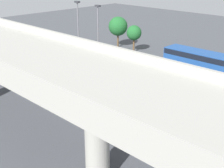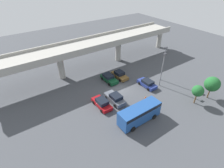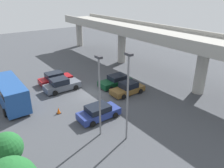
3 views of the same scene
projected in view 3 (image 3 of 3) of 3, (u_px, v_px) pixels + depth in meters
ground_plane at (90, 93)px, 28.18m from camera, size 103.04×103.04×0.00m
highway_overpass at (156, 38)px, 32.04m from camera, size 49.51×6.56×7.27m
parked_car_0 at (55, 78)px, 31.02m from camera, size 2.16×4.60×1.61m
parked_car_1 at (62, 85)px, 28.77m from camera, size 2.24×4.72×1.70m
parked_car_2 at (116, 81)px, 30.08m from camera, size 2.23×4.57×1.53m
parked_car_3 at (128, 88)px, 27.86m from camera, size 2.15×4.50×1.57m
parked_car_4 at (99, 112)px, 22.46m from camera, size 2.20×4.40×1.47m
shuttle_bus at (10, 91)px, 24.69m from camera, size 7.58×2.72×2.91m
lamp_post_near_aisle at (128, 92)px, 17.76m from camera, size 0.70×0.35×7.89m
lamp_post_mid_lot at (99, 91)px, 18.46m from camera, size 0.70×0.35×7.47m
tree_front_left at (7, 148)px, 14.13m from camera, size 2.12×2.12×3.90m
traffic_cone at (59, 111)px, 23.45m from camera, size 0.44×0.44×0.70m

